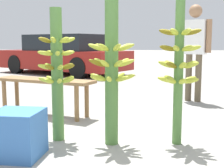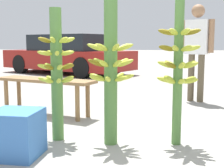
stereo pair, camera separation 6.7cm
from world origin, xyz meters
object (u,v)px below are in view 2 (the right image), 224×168
banana_stalk_right (178,63)px  market_bench (45,84)px  banana_stalk_left (57,71)px  parked_car (68,55)px  produce_crate (16,133)px  banana_stalk_center (111,69)px  vendor_person (197,44)px

banana_stalk_right → market_bench: (-1.77, 1.02, -0.39)m
banana_stalk_left → parked_car: 7.09m
banana_stalk_right → market_bench: bearing=149.9°
parked_car → produce_crate: 7.57m
banana_stalk_left → banana_stalk_center: (0.57, -0.05, 0.03)m
banana_stalk_center → parked_car: banana_stalk_center is taller
banana_stalk_center → produce_crate: 1.06m
banana_stalk_right → vendor_person: (0.42, 2.39, 0.18)m
vendor_person → parked_car: size_ratio=0.35×
banana_stalk_left → produce_crate: size_ratio=3.25×
banana_stalk_right → market_bench: banana_stalk_right is taller
produce_crate → banana_stalk_left: bearing=69.3°
vendor_person → produce_crate: size_ratio=3.94×
banana_stalk_center → market_bench: size_ratio=0.96×
banana_stalk_left → market_bench: 1.23m
vendor_person → parked_car: (-3.63, 4.38, -0.38)m
market_bench → produce_crate: bearing=-61.0°
market_bench → parked_car: 5.92m
vendor_person → banana_stalk_right: bearing=107.5°
banana_stalk_left → market_bench: size_ratio=0.89×
banana_stalk_left → market_bench: bearing=117.2°
banana_stalk_right → vendor_person: vendor_person is taller
banana_stalk_center → vendor_person: 2.71m
banana_stalk_right → produce_crate: 1.65m
banana_stalk_right → market_bench: 2.08m
banana_stalk_left → banana_stalk_center: banana_stalk_center is taller
banana_stalk_center → market_bench: 1.61m
banana_stalk_center → vendor_person: size_ratio=0.89×
market_bench → banana_stalk_left: bearing=-46.0°
banana_stalk_center → produce_crate: size_ratio=3.50×
market_bench → vendor_person: bearing=48.8°
banana_stalk_center → vendor_person: (1.07, 2.48, 0.24)m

